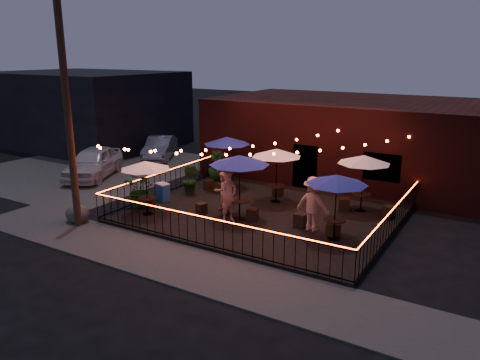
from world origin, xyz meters
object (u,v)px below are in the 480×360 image
at_px(cafe_table_5, 364,160).
at_px(utility_pole, 68,120).
at_px(cafe_table_0, 145,166).
at_px(cafe_table_3, 277,153).
at_px(cafe_table_2, 239,161).
at_px(cafe_table_4, 337,180).
at_px(boulder, 77,214).
at_px(cafe_table_1, 227,141).
at_px(cooler, 163,192).

bearing_deg(cafe_table_5, utility_pole, -141.96).
relative_size(cafe_table_0, cafe_table_3, 1.10).
xyz_separation_m(cafe_table_2, cafe_table_3, (0.20, 2.65, -0.18)).
bearing_deg(cafe_table_3, cafe_table_4, -36.75).
bearing_deg(utility_pole, cafe_table_5, 38.04).
bearing_deg(cafe_table_3, boulder, -133.19).
distance_m(utility_pole, cafe_table_1, 7.44).
bearing_deg(cafe_table_2, cafe_table_5, 42.58).
distance_m(utility_pole, cooler, 5.17).
relative_size(cafe_table_3, cafe_table_4, 0.86).
xyz_separation_m(cafe_table_5, cooler, (-7.68, -3.06, -1.70)).
relative_size(utility_pole, cooler, 10.49).
distance_m(cafe_table_1, cafe_table_5, 6.45).
bearing_deg(boulder, cafe_table_4, 19.35).
bearing_deg(cafe_table_4, cafe_table_3, 143.25).
distance_m(cafe_table_3, cafe_table_4, 4.46).
xyz_separation_m(cafe_table_0, cafe_table_3, (3.60, 4.01, 0.15)).
bearing_deg(cafe_table_1, cafe_table_4, -28.07).
relative_size(cafe_table_2, cafe_table_5, 1.08).
bearing_deg(cafe_table_2, cafe_table_4, -0.19).
height_order(cafe_table_3, cafe_table_5, cafe_table_3).
distance_m(utility_pole, cafe_table_3, 8.18).
height_order(cafe_table_2, boulder, cafe_table_2).
distance_m(cafe_table_1, cooler, 3.87).
bearing_deg(utility_pole, cafe_table_1, 72.27).
height_order(cafe_table_4, cafe_table_5, cafe_table_5).
height_order(cafe_table_0, cafe_table_2, cafe_table_2).
relative_size(cafe_table_2, cafe_table_4, 1.01).
distance_m(cafe_table_0, cafe_table_2, 3.68).
bearing_deg(cafe_table_1, boulder, -110.50).
xyz_separation_m(cafe_table_4, cooler, (-7.79, 0.31, -1.69)).
bearing_deg(cafe_table_4, cooler, 177.72).
xyz_separation_m(cafe_table_2, cafe_table_5, (3.66, 3.36, -0.20)).
bearing_deg(cafe_table_3, cafe_table_1, 164.43).
bearing_deg(boulder, cafe_table_1, 69.50).
bearing_deg(boulder, cafe_table_0, 44.18).
xyz_separation_m(cafe_table_4, cafe_table_5, (-0.11, 3.37, 0.01)).
bearing_deg(cafe_table_4, boulder, -160.65).
bearing_deg(utility_pole, cafe_table_0, 52.16).
bearing_deg(cooler, cafe_table_4, 14.31).
bearing_deg(cafe_table_2, boulder, -148.89).
xyz_separation_m(cafe_table_3, cafe_table_5, (3.46, 0.70, -0.01)).
distance_m(cafe_table_3, cafe_table_5, 3.53).
relative_size(cafe_table_0, cafe_table_5, 1.02).
xyz_separation_m(cafe_table_0, cooler, (-0.62, 1.65, -1.57)).
bearing_deg(cooler, cafe_table_3, 45.77).
xyz_separation_m(cafe_table_0, cafe_table_4, (7.17, 1.34, 0.13)).
bearing_deg(boulder, cooler, 70.02).
bearing_deg(cooler, cafe_table_0, -52.83).
xyz_separation_m(cafe_table_1, boulder, (-2.50, -6.68, -1.98)).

